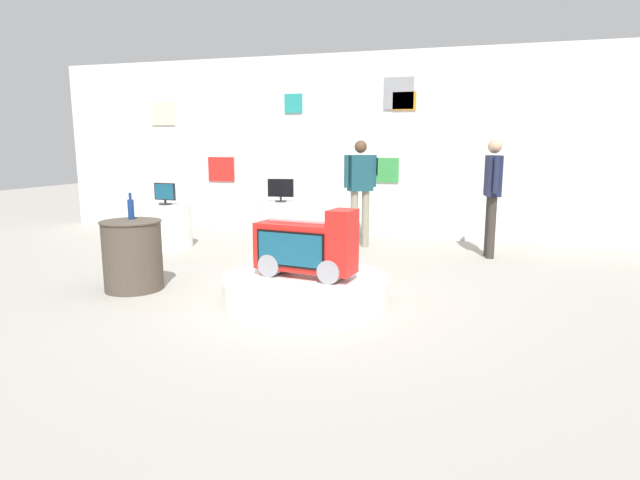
% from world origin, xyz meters
% --- Properties ---
extents(ground_plane, '(30.00, 30.00, 0.00)m').
position_xyz_m(ground_plane, '(0.00, 0.00, 0.00)').
color(ground_plane, '#9E998E').
extents(back_wall_display, '(12.38, 0.13, 3.28)m').
position_xyz_m(back_wall_display, '(-0.01, 4.20, 1.64)').
color(back_wall_display, silver).
rests_on(back_wall_display, ground).
extents(main_display_pedestal, '(1.76, 1.76, 0.29)m').
position_xyz_m(main_display_pedestal, '(0.30, -0.13, 0.15)').
color(main_display_pedestal, white).
rests_on(main_display_pedestal, ground).
extents(novelty_firetruck_tv, '(1.11, 0.53, 0.73)m').
position_xyz_m(novelty_firetruck_tv, '(0.32, -0.14, 0.59)').
color(novelty_firetruck_tv, gray).
rests_on(novelty_firetruck_tv, main_display_pedestal).
extents(display_pedestal_left_rear, '(0.82, 0.82, 0.71)m').
position_xyz_m(display_pedestal_left_rear, '(-2.83, 2.21, 0.35)').
color(display_pedestal_left_rear, white).
rests_on(display_pedestal_left_rear, ground).
extents(tv_on_left_rear, '(0.41, 0.21, 0.35)m').
position_xyz_m(tv_on_left_rear, '(-2.83, 2.20, 0.89)').
color(tv_on_left_rear, black).
rests_on(tv_on_left_rear, display_pedestal_left_rear).
extents(display_pedestal_center_rear, '(0.71, 0.71, 0.71)m').
position_xyz_m(display_pedestal_center_rear, '(-1.17, 3.12, 0.35)').
color(display_pedestal_center_rear, white).
rests_on(display_pedestal_center_rear, ground).
extents(tv_on_center_rear, '(0.45, 0.20, 0.39)m').
position_xyz_m(tv_on_center_rear, '(-1.17, 3.11, 0.92)').
color(tv_on_center_rear, black).
rests_on(tv_on_center_rear, display_pedestal_center_rear).
extents(side_table_round, '(0.69, 0.69, 0.81)m').
position_xyz_m(side_table_round, '(-1.79, -0.16, 0.41)').
color(side_table_round, '#4C4238').
rests_on(side_table_round, ground).
extents(bottle_on_side_table, '(0.07, 0.07, 0.31)m').
position_xyz_m(bottle_on_side_table, '(-1.85, -0.05, 0.93)').
color(bottle_on_side_table, navy).
rests_on(bottle_on_side_table, side_table_round).
extents(shopper_browsing_near_truck, '(0.25, 0.56, 1.74)m').
position_xyz_m(shopper_browsing_near_truck, '(2.25, 2.87, 1.03)').
color(shopper_browsing_near_truck, '#38332D').
rests_on(shopper_browsing_near_truck, ground).
extents(shopper_browsing_rear, '(0.47, 0.38, 1.74)m').
position_xyz_m(shopper_browsing_rear, '(0.21, 3.09, 1.02)').
color(shopper_browsing_rear, gray).
rests_on(shopper_browsing_rear, ground).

